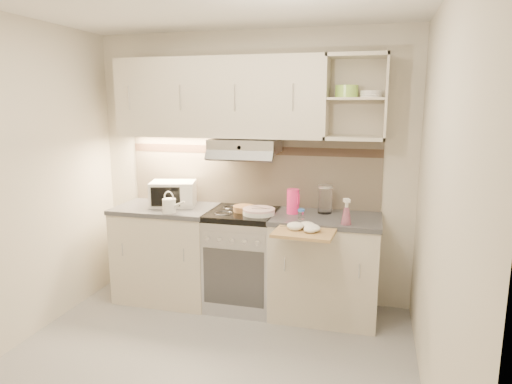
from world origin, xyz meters
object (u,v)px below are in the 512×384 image
watering_can (170,205)px  glass_jar (325,199)px  plate_stack (259,211)px  cutting_board (305,232)px  spray_bottle (346,214)px  electric_range (243,259)px  pink_pitcher (293,201)px  microwave (173,194)px

watering_can → glass_jar: glass_jar is taller
plate_stack → glass_jar: (0.55, 0.20, 0.10)m
cutting_board → plate_stack: bearing=147.3°
glass_jar → watering_can: bearing=-165.5°
plate_stack → spray_bottle: spray_bottle is taller
cutting_board → electric_range: bearing=150.3°
watering_can → pink_pitcher: 1.09m
pink_pitcher → spray_bottle: size_ratio=0.96×
microwave → plate_stack: (0.87, -0.13, -0.09)m
pink_pitcher → cutting_board: 0.50m
electric_range → plate_stack: 0.51m
glass_jar → cutting_board: bearing=-99.7°
spray_bottle → pink_pitcher: bearing=131.1°
electric_range → watering_can: bearing=-159.9°
microwave → watering_can: 0.30m
electric_range → watering_can: watering_can is taller
watering_can → spray_bottle: (1.53, 0.00, 0.02)m
electric_range → cutting_board: size_ratio=1.96×
spray_bottle → cutting_board: 0.38m
pink_pitcher → cutting_board: pink_pitcher is taller
pink_pitcher → spray_bottle: 0.54m
electric_range → spray_bottle: spray_bottle is taller
electric_range → plate_stack: bearing=-24.2°
plate_stack → pink_pitcher: bearing=21.7°
electric_range → cutting_board: 0.86m
watering_can → pink_pitcher: bearing=23.9°
spray_bottle → watering_can: bearing=159.2°
electric_range → cutting_board: bearing=-33.5°
watering_can → spray_bottle: 1.53m
plate_stack → glass_jar: 0.59m
microwave → watering_can: bearing=-86.0°
plate_stack → cutting_board: bearing=-36.5°
electric_range → plate_stack: plate_stack is taller
watering_can → spray_bottle: size_ratio=1.01×
electric_range → glass_jar: bearing=9.6°
microwave → plate_stack: bearing=-23.9°
electric_range → watering_can: (-0.60, -0.22, 0.52)m
plate_stack → electric_range: bearing=155.8°
plate_stack → spray_bottle: (0.76, -0.14, 0.06)m
microwave → watering_can: size_ratio=2.05×
pink_pitcher → watering_can: bearing=-142.3°
electric_range → cutting_board: (0.63, -0.42, 0.42)m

